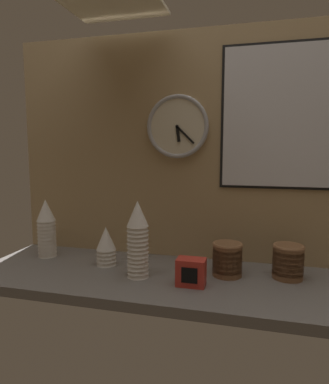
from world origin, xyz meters
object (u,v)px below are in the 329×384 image
object	(u,v)px
cup_stack_center_left	(106,246)
menu_board	(278,117)
wall_clock	(177,127)
napkin_dispenser	(191,272)
bowl_stack_right	(227,258)
bowl_stack_far_right	(288,261)
cup_stack_far_left	(46,228)
cup_stack_center	(138,239)

from	to	relation	value
cup_stack_center_left	menu_board	xyz separation A→B (m)	(0.72, 0.19, 0.57)
wall_clock	napkin_dispenser	bearing A→B (deg)	-68.28
bowl_stack_right	bowl_stack_far_right	world-z (taller)	same
cup_stack_far_left	bowl_stack_right	bearing A→B (deg)	-2.40
cup_stack_center_left	wall_clock	distance (m)	0.63
cup_stack_center_left	bowl_stack_right	bearing A→B (deg)	0.69
cup_stack_far_left	bowl_stack_right	size ratio (longest dim) A/B	2.02
cup_stack_far_left	bowl_stack_far_right	bearing A→B (deg)	-0.21
cup_stack_far_left	cup_stack_center	world-z (taller)	cup_stack_center
bowl_stack_right	wall_clock	distance (m)	0.63
cup_stack_center_left	cup_stack_center	size ratio (longest dim) A/B	0.56
wall_clock	cup_stack_far_left	bearing A→B (deg)	-166.87
cup_stack_center	bowl_stack_far_right	bearing A→B (deg)	13.11
cup_stack_center	menu_board	distance (m)	0.79
cup_stack_center_left	wall_clock	bearing A→B (deg)	33.23
menu_board	napkin_dispenser	bearing A→B (deg)	-133.57
bowl_stack_far_right	cup_stack_far_left	bearing A→B (deg)	179.79
cup_stack_far_left	napkin_dispenser	xyz separation A→B (m)	(0.74, -0.18, -0.09)
cup_stack_far_left	menu_board	xyz separation A→B (m)	(1.05, 0.15, 0.51)
cup_stack_center_left	cup_stack_center	distance (m)	0.22
cup_stack_far_left	bowl_stack_far_right	xyz separation A→B (m)	(1.10, -0.00, -0.07)
cup_stack_center_left	cup_stack_center	xyz separation A→B (m)	(0.18, -0.10, 0.07)
bowl_stack_far_right	menu_board	world-z (taller)	menu_board
bowl_stack_right	napkin_dispenser	world-z (taller)	bowl_stack_right
bowl_stack_far_right	wall_clock	size ratio (longest dim) A/B	0.48
cup_stack_center_left	menu_board	distance (m)	0.94
wall_clock	cup_stack_center_left	bearing A→B (deg)	-146.77
napkin_dispenser	menu_board	bearing A→B (deg)	46.43
cup_stack_center	napkin_dispenser	bearing A→B (deg)	-8.52
cup_stack_center_left	cup_stack_center	bearing A→B (deg)	-28.10
wall_clock	menu_board	xyz separation A→B (m)	(0.44, 0.01, 0.03)
cup_stack_far_left	wall_clock	distance (m)	0.79
bowl_stack_right	menu_board	distance (m)	0.64
menu_board	napkin_dispenser	size ratio (longest dim) A/B	5.66
menu_board	napkin_dispenser	xyz separation A→B (m)	(-0.31, -0.33, -0.60)
cup_stack_far_left	wall_clock	world-z (taller)	wall_clock
cup_stack_center	napkin_dispenser	xyz separation A→B (m)	(0.23, -0.03, -0.10)
cup_stack_far_left	wall_clock	bearing A→B (deg)	13.13
wall_clock	napkin_dispenser	world-z (taller)	wall_clock
cup_stack_center	menu_board	world-z (taller)	menu_board
bowl_stack_far_right	napkin_dispenser	distance (m)	0.40
cup_stack_center_left	cup_stack_far_left	xyz separation A→B (m)	(-0.33, 0.04, 0.05)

